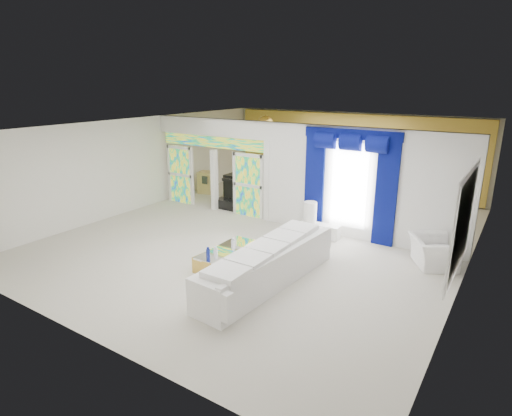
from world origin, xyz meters
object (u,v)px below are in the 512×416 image
Objects in this scene: console_table at (319,230)px; white_sofa at (268,267)px; coffee_table at (226,256)px; armchair at (433,252)px; grand_piano at (255,186)px.

white_sofa is at bearing -85.07° from console_table.
console_table reaches higher than coffee_table.
white_sofa is 3.75× the size of armchair.
console_table is at bearing 69.22° from coffee_table.
white_sofa is at bearing -53.10° from grand_piano.
console_table is 4.35m from grand_piano.
coffee_table is at bearing -62.28° from grand_piano.
console_table is at bearing 53.79° from armchair.
armchair reaches higher than console_table.
grand_piano is at bearing 147.23° from console_table.
grand_piano is at bearing 37.69° from armchair.
coffee_table is 0.87× the size of grand_piano.
coffee_table is (-1.35, 0.30, -0.19)m from white_sofa.
white_sofa is 2.36× the size of coffee_table.
white_sofa is 3.16m from console_table.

